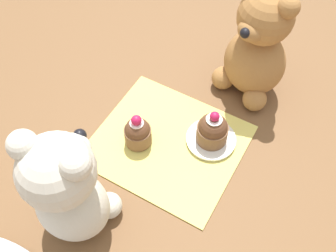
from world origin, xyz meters
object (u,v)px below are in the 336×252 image
(cupcake_near_cream_bear, at_px, (138,132))
(cupcake_near_tan_bear, at_px, (213,130))
(saucer_plate, at_px, (211,139))
(teddy_bear_tan, at_px, (257,48))
(teddy_bear_cream, at_px, (67,189))

(cupcake_near_cream_bear, height_order, cupcake_near_tan_bear, cupcake_near_tan_bear)
(saucer_plate, bearing_deg, cupcake_near_tan_bear, -153.43)
(saucer_plate, relative_size, cupcake_near_tan_bear, 1.21)
(teddy_bear_tan, distance_m, cupcake_near_cream_bear, 0.26)
(cupcake_near_tan_bear, bearing_deg, cupcake_near_cream_bear, 30.50)
(teddy_bear_cream, height_order, saucer_plate, teddy_bear_cream)
(teddy_bear_tan, height_order, cupcake_near_cream_bear, teddy_bear_tan)
(teddy_bear_tan, distance_m, saucer_plate, 0.18)
(cupcake_near_cream_bear, bearing_deg, teddy_bear_cream, 89.73)
(teddy_bear_cream, relative_size, teddy_bear_tan, 0.98)
(teddy_bear_cream, height_order, teddy_bear_tan, teddy_bear_tan)
(teddy_bear_tan, relative_size, cupcake_near_tan_bear, 3.09)
(teddy_bear_tan, bearing_deg, cupcake_near_tan_bear, -77.47)
(teddy_bear_cream, bearing_deg, saucer_plate, -123.30)
(cupcake_near_cream_bear, distance_m, saucer_plate, 0.13)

